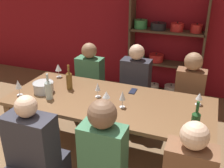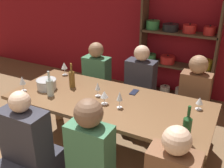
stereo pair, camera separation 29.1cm
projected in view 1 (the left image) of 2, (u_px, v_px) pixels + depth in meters
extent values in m
cube|color=maroon|center=(147.00, 15.00, 4.54)|extent=(8.80, 0.06, 2.70)
cube|color=#4C3828|center=(131.00, 45.00, 4.65)|extent=(0.04, 0.30, 1.67)
cube|color=#4C3828|center=(203.00, 53.00, 4.25)|extent=(0.04, 0.30, 1.67)
cube|color=#4C3828|center=(162.00, 92.00, 4.78)|extent=(1.22, 0.30, 0.04)
cylinder|color=red|center=(138.00, 84.00, 4.90)|extent=(0.25, 0.25, 0.13)
sphere|color=black|center=(138.00, 80.00, 4.87)|extent=(0.02, 0.02, 0.02)
cylinder|color=silver|center=(154.00, 87.00, 4.80)|extent=(0.17, 0.17, 0.12)
sphere|color=black|center=(154.00, 83.00, 4.77)|extent=(0.02, 0.02, 0.02)
cylinder|color=silver|center=(171.00, 89.00, 4.70)|extent=(0.23, 0.23, 0.14)
sphere|color=black|center=(171.00, 85.00, 4.66)|extent=(0.02, 0.02, 0.02)
cylinder|color=#E0561E|center=(188.00, 92.00, 4.60)|extent=(0.22, 0.22, 0.11)
sphere|color=black|center=(189.00, 89.00, 4.57)|extent=(0.02, 0.02, 0.02)
cube|color=#4C3828|center=(164.00, 63.00, 4.56)|extent=(1.22, 0.30, 0.04)
cylinder|color=#338447|center=(139.00, 56.00, 4.67)|extent=(0.19, 0.19, 0.12)
sphere|color=black|center=(139.00, 52.00, 4.65)|extent=(0.02, 0.02, 0.02)
cylinder|color=red|center=(156.00, 58.00, 4.57)|extent=(0.25, 0.25, 0.13)
sphere|color=black|center=(156.00, 54.00, 4.54)|extent=(0.02, 0.02, 0.02)
cylinder|color=gold|center=(192.00, 61.00, 4.37)|extent=(0.24, 0.24, 0.15)
sphere|color=black|center=(193.00, 56.00, 4.33)|extent=(0.02, 0.02, 0.02)
cube|color=#4C3828|center=(167.00, 31.00, 4.33)|extent=(1.22, 0.30, 0.04)
cylinder|color=#338447|center=(141.00, 24.00, 4.44)|extent=(0.22, 0.22, 0.14)
sphere|color=black|center=(141.00, 19.00, 4.41)|extent=(0.02, 0.02, 0.02)
cylinder|color=black|center=(158.00, 26.00, 4.35)|extent=(0.26, 0.26, 0.11)
sphere|color=black|center=(159.00, 22.00, 4.32)|extent=(0.02, 0.02, 0.02)
cylinder|color=red|center=(177.00, 27.00, 4.24)|extent=(0.21, 0.21, 0.13)
sphere|color=black|center=(178.00, 22.00, 4.21)|extent=(0.02, 0.02, 0.02)
cylinder|color=red|center=(197.00, 29.00, 4.14)|extent=(0.18, 0.18, 0.13)
sphere|color=black|center=(197.00, 24.00, 4.11)|extent=(0.02, 0.02, 0.02)
cube|color=brown|center=(109.00, 101.00, 2.89)|extent=(2.26, 0.95, 0.04)
cube|color=brown|center=(13.00, 130.00, 3.06)|extent=(0.08, 0.08, 0.72)
cube|color=brown|center=(51.00, 101.00, 3.73)|extent=(0.08, 0.08, 0.72)
cube|color=brown|center=(205.00, 131.00, 3.04)|extent=(0.08, 0.08, 0.72)
cylinder|color=#B7BABC|center=(44.00, 87.00, 3.05)|extent=(0.23, 0.23, 0.12)
torus|color=#B7BABC|center=(43.00, 83.00, 3.02)|extent=(0.24, 0.24, 0.01)
cylinder|color=#1E4C23|center=(195.00, 126.00, 2.21)|extent=(0.07, 0.07, 0.22)
cone|color=#1E4C23|center=(197.00, 113.00, 2.16)|extent=(0.07, 0.07, 0.03)
cylinder|color=#1E4C23|center=(198.00, 106.00, 2.14)|extent=(0.03, 0.03, 0.08)
cylinder|color=brown|center=(69.00, 81.00, 3.11)|extent=(0.07, 0.07, 0.19)
cone|color=brown|center=(69.00, 73.00, 3.06)|extent=(0.07, 0.07, 0.03)
cylinder|color=brown|center=(68.00, 68.00, 3.04)|extent=(0.03, 0.03, 0.08)
cylinder|color=#B2C6C1|center=(49.00, 91.00, 2.88)|extent=(0.08, 0.08, 0.19)
cone|color=#B2C6C1|center=(48.00, 82.00, 2.84)|extent=(0.08, 0.08, 0.04)
cylinder|color=#B2C6C1|center=(47.00, 77.00, 2.81)|extent=(0.03, 0.03, 0.07)
cylinder|color=white|center=(198.00, 104.00, 2.79)|extent=(0.07, 0.07, 0.00)
cylinder|color=white|center=(199.00, 102.00, 2.77)|extent=(0.01, 0.01, 0.06)
cone|color=white|center=(199.00, 96.00, 2.75)|extent=(0.07, 0.07, 0.07)
cylinder|color=maroon|center=(199.00, 98.00, 2.75)|extent=(0.04, 0.04, 0.03)
cylinder|color=white|center=(20.00, 95.00, 2.99)|extent=(0.07, 0.07, 0.00)
cylinder|color=white|center=(19.00, 91.00, 2.98)|extent=(0.01, 0.01, 0.08)
cone|color=white|center=(18.00, 84.00, 2.94)|extent=(0.07, 0.07, 0.10)
cylinder|color=beige|center=(18.00, 86.00, 2.95)|extent=(0.04, 0.04, 0.04)
cylinder|color=white|center=(59.00, 77.00, 3.49)|extent=(0.07, 0.07, 0.00)
cylinder|color=white|center=(59.00, 74.00, 3.47)|extent=(0.01, 0.01, 0.09)
cone|color=white|center=(58.00, 67.00, 3.44)|extent=(0.08, 0.08, 0.09)
cylinder|color=maroon|center=(58.00, 69.00, 3.45)|extent=(0.05, 0.05, 0.04)
cylinder|color=white|center=(98.00, 96.00, 2.96)|extent=(0.06, 0.06, 0.00)
cylinder|color=white|center=(98.00, 93.00, 2.94)|extent=(0.01, 0.01, 0.08)
cone|color=white|center=(98.00, 87.00, 2.91)|extent=(0.06, 0.06, 0.09)
cylinder|color=maroon|center=(98.00, 89.00, 2.92)|extent=(0.03, 0.03, 0.04)
cylinder|color=white|center=(106.00, 104.00, 2.80)|extent=(0.07, 0.07, 0.00)
cylinder|color=white|center=(106.00, 101.00, 2.78)|extent=(0.01, 0.01, 0.07)
cone|color=white|center=(106.00, 95.00, 2.75)|extent=(0.08, 0.08, 0.07)
cylinder|color=maroon|center=(106.00, 96.00, 2.76)|extent=(0.05, 0.05, 0.03)
cylinder|color=white|center=(122.00, 107.00, 2.74)|extent=(0.06, 0.06, 0.00)
cylinder|color=white|center=(122.00, 103.00, 2.72)|extent=(0.01, 0.01, 0.08)
cone|color=white|center=(122.00, 95.00, 2.68)|extent=(0.06, 0.06, 0.10)
cylinder|color=beige|center=(122.00, 98.00, 2.69)|extent=(0.04, 0.04, 0.04)
cube|color=#1E2338|center=(133.00, 91.00, 3.08)|extent=(0.07, 0.15, 0.01)
cube|color=#2D2D38|center=(31.00, 141.00, 2.30)|extent=(0.44, 0.24, 0.50)
sphere|color=beige|center=(26.00, 106.00, 2.16)|extent=(0.19, 0.19, 0.19)
cube|color=#2D2D38|center=(91.00, 103.00, 3.97)|extent=(0.38, 0.47, 0.45)
cube|color=#3D7551|center=(90.00, 74.00, 3.78)|extent=(0.38, 0.21, 0.49)
sphere|color=#9E7556|center=(89.00, 51.00, 3.64)|extent=(0.22, 0.22, 0.22)
cube|color=#3D7551|center=(103.00, 157.00, 2.13)|extent=(0.37, 0.20, 0.58)
sphere|color=brown|center=(102.00, 114.00, 1.96)|extent=(0.23, 0.23, 0.23)
cube|color=#2D2D38|center=(134.00, 111.00, 3.73)|extent=(0.39, 0.48, 0.45)
cube|color=#2D2D38|center=(136.00, 79.00, 3.52)|extent=(0.39, 0.21, 0.55)
sphere|color=beige|center=(137.00, 52.00, 3.37)|extent=(0.20, 0.20, 0.20)
sphere|color=beige|center=(195.00, 136.00, 1.77)|extent=(0.20, 0.20, 0.20)
cube|color=#2D2D38|center=(186.00, 121.00, 3.46)|extent=(0.35, 0.44, 0.49)
cube|color=brown|center=(190.00, 88.00, 3.26)|extent=(0.35, 0.19, 0.47)
sphere|color=#9E7556|center=(194.00, 61.00, 3.12)|extent=(0.22, 0.22, 0.22)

